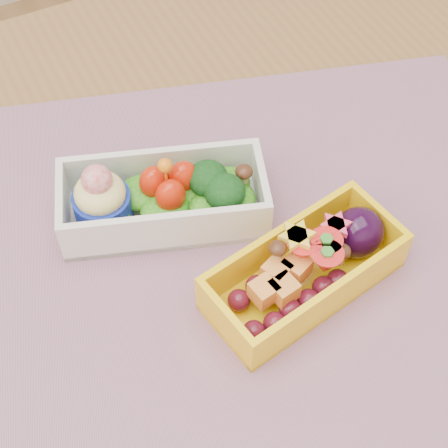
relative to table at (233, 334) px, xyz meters
name	(u,v)px	position (x,y,z in m)	size (l,w,h in m)	color
table	(233,334)	(0.00, 0.00, 0.00)	(1.20, 0.80, 0.75)	brown
placemat	(218,260)	(0.00, 0.02, 0.10)	(0.54, 0.41, 0.00)	gray
bento_white	(162,199)	(-0.03, 0.08, 0.13)	(0.18, 0.13, 0.07)	silver
bento_yellow	(308,268)	(0.05, -0.03, 0.12)	(0.17, 0.10, 0.05)	yellow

